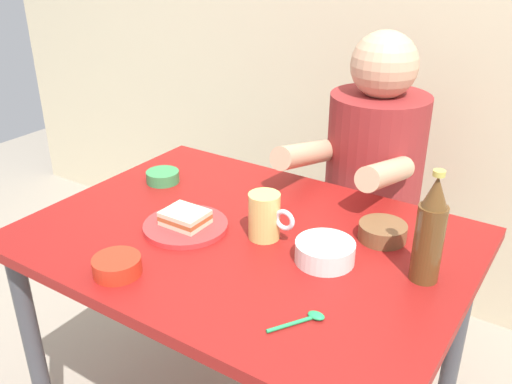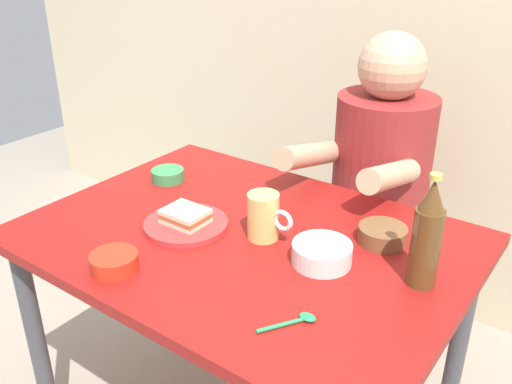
{
  "view_description": "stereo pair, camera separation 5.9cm",
  "coord_description": "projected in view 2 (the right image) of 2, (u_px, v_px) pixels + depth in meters",
  "views": [
    {
      "loc": [
        0.7,
        -1.01,
        1.45
      ],
      "look_at": [
        0.0,
        0.05,
        0.84
      ],
      "focal_mm": 38.92,
      "sensor_mm": 36.0,
      "label": 1
    },
    {
      "loc": [
        0.74,
        -0.97,
        1.45
      ],
      "look_at": [
        0.0,
        0.05,
        0.84
      ],
      "focal_mm": 38.92,
      "sensor_mm": 36.0,
      "label": 2
    }
  ],
  "objects": [
    {
      "name": "stool",
      "position": [
        371.0,
        265.0,
        1.99
      ],
      "size": [
        0.34,
        0.34,
        0.45
      ],
      "color": "#4C4C51",
      "rests_on": "ground"
    },
    {
      "name": "beer_bottle",
      "position": [
        427.0,
        236.0,
        1.17
      ],
      "size": [
        0.06,
        0.06,
        0.26
      ],
      "color": "#593819",
      "rests_on": "dining_table"
    },
    {
      "name": "beer_mug",
      "position": [
        264.0,
        216.0,
        1.37
      ],
      "size": [
        0.13,
        0.08,
        0.12
      ],
      "color": "#D1BC66",
      "rests_on": "dining_table"
    },
    {
      "name": "plate_orange",
      "position": [
        186.0,
        224.0,
        1.44
      ],
      "size": [
        0.22,
        0.22,
        0.01
      ],
      "primitive_type": "cylinder",
      "color": "red",
      "rests_on": "dining_table"
    },
    {
      "name": "sauce_bowl_chili",
      "position": [
        114.0,
        261.0,
        1.26
      ],
      "size": [
        0.11,
        0.11,
        0.04
      ],
      "color": "red",
      "rests_on": "dining_table"
    },
    {
      "name": "dining_table",
      "position": [
        245.0,
        265.0,
        1.45
      ],
      "size": [
        1.1,
        0.8,
        0.74
      ],
      "color": "maroon",
      "rests_on": "ground"
    },
    {
      "name": "sandwich",
      "position": [
        185.0,
        216.0,
        1.43
      ],
      "size": [
        0.11,
        0.09,
        0.04
      ],
      "color": "beige",
      "rests_on": "plate_orange"
    },
    {
      "name": "person_seated",
      "position": [
        381.0,
        159.0,
        1.8
      ],
      "size": [
        0.33,
        0.56,
        0.72
      ],
      "color": "maroon",
      "rests_on": "stool"
    },
    {
      "name": "dip_bowl_green",
      "position": [
        168.0,
        174.0,
        1.7
      ],
      "size": [
        0.1,
        0.1,
        0.03
      ],
      "color": "#388C4C",
      "rests_on": "dining_table"
    },
    {
      "name": "rice_bowl_white",
      "position": [
        322.0,
        252.0,
        1.28
      ],
      "size": [
        0.14,
        0.14,
        0.05
      ],
      "color": "silver",
      "rests_on": "dining_table"
    },
    {
      "name": "condiment_bowl_brown",
      "position": [
        382.0,
        234.0,
        1.37
      ],
      "size": [
        0.12,
        0.12,
        0.04
      ],
      "color": "brown",
      "rests_on": "dining_table"
    },
    {
      "name": "spoon",
      "position": [
        297.0,
        320.0,
        1.1
      ],
      "size": [
        0.08,
        0.11,
        0.01
      ],
      "color": "#26A559",
      "rests_on": "dining_table"
    }
  ]
}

